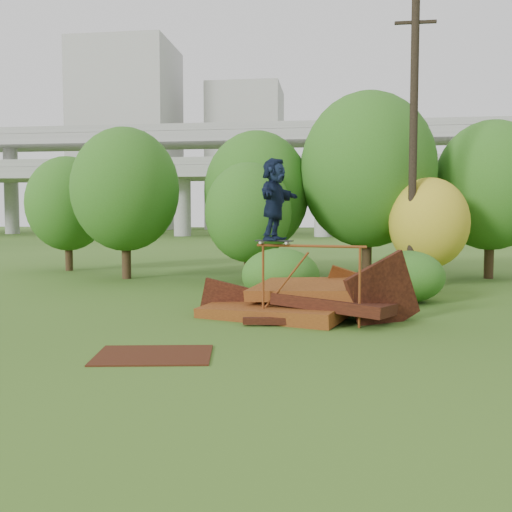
# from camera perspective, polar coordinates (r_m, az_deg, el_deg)

# --- Properties ---
(ground) EXTENTS (240.00, 240.00, 0.00)m
(ground) POSITION_cam_1_polar(r_m,az_deg,el_deg) (11.87, 2.60, -8.43)
(ground) COLOR #2D5116
(ground) RESTS_ON ground
(scrap_pile) EXTENTS (5.66, 3.27, 2.19)m
(scrap_pile) POSITION_cam_1_polar(r_m,az_deg,el_deg) (14.43, 4.75, -4.64)
(scrap_pile) COLOR #4B230D
(scrap_pile) RESTS_ON ground
(grind_rail) EXTENTS (2.58, 0.59, 1.89)m
(grind_rail) POSITION_cam_1_polar(r_m,az_deg,el_deg) (13.42, 5.43, -1.20)
(grind_rail) COLOR brown
(grind_rail) RESTS_ON ground
(skateboard) EXTENTS (0.93, 0.42, 0.09)m
(skateboard) POSITION_cam_1_polar(r_m,az_deg,el_deg) (13.61, 1.84, 1.52)
(skateboard) COLOR black
(skateboard) RESTS_ON grind_rail
(skater) EXTENTS (1.07, 1.90, 1.96)m
(skater) POSITION_cam_1_polar(r_m,az_deg,el_deg) (13.61, 1.84, 5.71)
(skater) COLOR #101A31
(skater) RESTS_ON skateboard
(flat_plate) EXTENTS (2.31, 1.82, 0.03)m
(flat_plate) POSITION_cam_1_polar(r_m,az_deg,el_deg) (10.76, -10.21, -9.73)
(flat_plate) COLOR #3A190C
(flat_plate) RESTS_ON ground
(tree_0) EXTENTS (4.36, 4.36, 6.15)m
(tree_0) POSITION_cam_1_polar(r_m,az_deg,el_deg) (23.86, -12.94, 6.49)
(tree_0) COLOR black
(tree_0) RESTS_ON ground
(tree_1) EXTENTS (4.39, 4.39, 6.10)m
(tree_1) POSITION_cam_1_polar(r_m,az_deg,el_deg) (23.92, 0.07, 6.44)
(tree_1) COLOR black
(tree_1) RESTS_ON ground
(tree_2) EXTENTS (3.23, 3.23, 4.55)m
(tree_2) POSITION_cam_1_polar(r_m,az_deg,el_deg) (21.26, -0.78, 4.35)
(tree_2) COLOR black
(tree_2) RESTS_ON ground
(tree_3) EXTENTS (5.43, 5.43, 7.53)m
(tree_3) POSITION_cam_1_polar(r_m,az_deg,el_deg) (23.55, 11.12, 8.42)
(tree_3) COLOR black
(tree_3) RESTS_ON ground
(tree_4) EXTENTS (2.87, 2.87, 3.96)m
(tree_4) POSITION_cam_1_polar(r_m,az_deg,el_deg) (21.64, 16.90, 3.16)
(tree_4) COLOR black
(tree_4) RESTS_ON ground
(tree_5) EXTENTS (4.59, 4.59, 6.45)m
(tree_5) POSITION_cam_1_polar(r_m,az_deg,el_deg) (25.24, 22.44, 6.52)
(tree_5) COLOR black
(tree_5) RESTS_ON ground
(tree_6) EXTENTS (3.83, 3.83, 5.34)m
(tree_6) POSITION_cam_1_polar(r_m,az_deg,el_deg) (28.13, -18.30, 4.98)
(tree_6) COLOR black
(tree_6) RESTS_ON ground
(shrub_left) EXTENTS (2.33, 2.15, 1.61)m
(shrub_left) POSITION_cam_1_polar(r_m,az_deg,el_deg) (16.98, 2.46, -1.92)
(shrub_left) COLOR #2A5216
(shrub_left) RESTS_ON ground
(shrub_right) EXTENTS (2.18, 2.00, 1.54)m
(shrub_right) POSITION_cam_1_polar(r_m,az_deg,el_deg) (17.49, 14.92, -1.99)
(shrub_right) COLOR #2A5216
(shrub_right) RESTS_ON ground
(utility_pole) EXTENTS (1.40, 0.28, 9.97)m
(utility_pole) POSITION_cam_1_polar(r_m,az_deg,el_deg) (20.84, 15.45, 10.75)
(utility_pole) COLOR black
(utility_pole) RESTS_ON ground
(freeway_overpass) EXTENTS (160.00, 15.00, 13.70)m
(freeway_overpass) POSITION_cam_1_polar(r_m,az_deg,el_deg) (74.88, 6.81, 9.92)
(freeway_overpass) COLOR gray
(freeway_overpass) RESTS_ON ground
(building_left) EXTENTS (18.00, 16.00, 35.00)m
(building_left) POSITION_cam_1_polar(r_m,az_deg,el_deg) (114.44, -12.74, 11.41)
(building_left) COLOR #9E9E99
(building_left) RESTS_ON ground
(building_right) EXTENTS (14.00, 14.00, 28.00)m
(building_right) POSITION_cam_1_polar(r_m,az_deg,el_deg) (115.39, -1.01, 9.69)
(building_right) COLOR #9E9E99
(building_right) RESTS_ON ground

